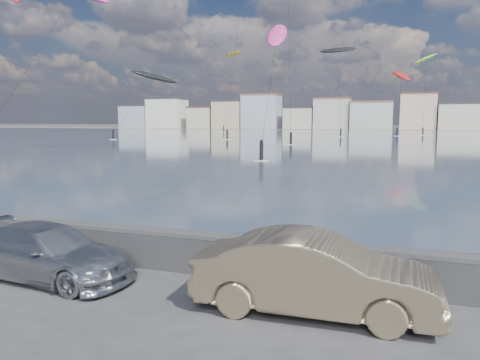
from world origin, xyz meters
name	(u,v)px	position (x,y,z in m)	size (l,w,h in m)	color
ground	(127,313)	(0.00, 0.00, 0.00)	(700.00, 700.00, 0.00)	#333335
bay_water	(374,139)	(0.00, 91.50, 0.01)	(500.00, 177.00, 0.00)	#34485A
far_shore_strip	(388,129)	(0.00, 200.00, 0.01)	(500.00, 60.00, 0.00)	#4C473D
seawall	(185,249)	(0.00, 2.70, 0.58)	(400.00, 0.36, 1.08)	#28282B
far_buildings	(391,114)	(1.31, 186.00, 6.03)	(240.79, 13.26, 14.60)	#9EA8B7
car_silver	(48,252)	(-2.87, 1.16, 0.64)	(1.80, 4.44, 1.29)	#ABAEB2
car_champagne	(315,274)	(3.51, 1.23, 0.78)	(1.66, 4.75, 1.56)	#9D8A68
kitesurfer_1	(277,37)	(-9.25, 47.42, 13.48)	(4.55, 18.02, 15.95)	#E5338C
kitesurfer_5	(401,76)	(4.62, 114.10, 14.24)	(5.93, 10.89, 16.32)	red
kitesurfer_6	(426,60)	(10.59, 128.75, 19.54)	(6.97, 16.15, 22.06)	#8CD826
kitesurfer_8	(233,55)	(-50.20, 146.44, 25.77)	(9.48, 19.62, 27.00)	#BF8C19
kitesurfer_13	(154,77)	(-43.99, 80.50, 12.55)	(8.48, 15.99, 14.51)	black
kitesurfer_15	(338,51)	(-10.07, 110.14, 20.32)	(8.96, 15.12, 21.76)	black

